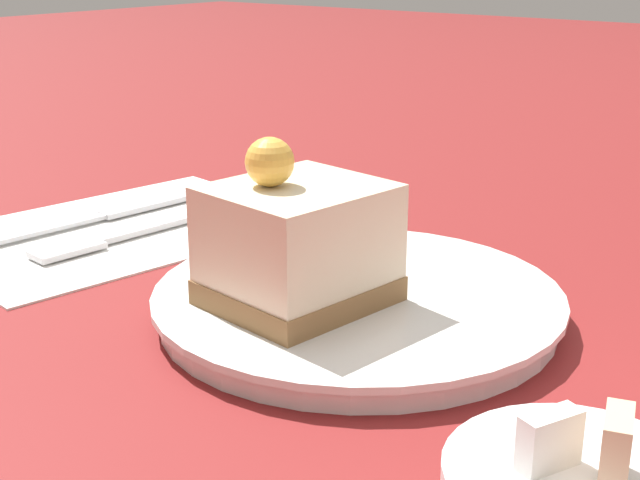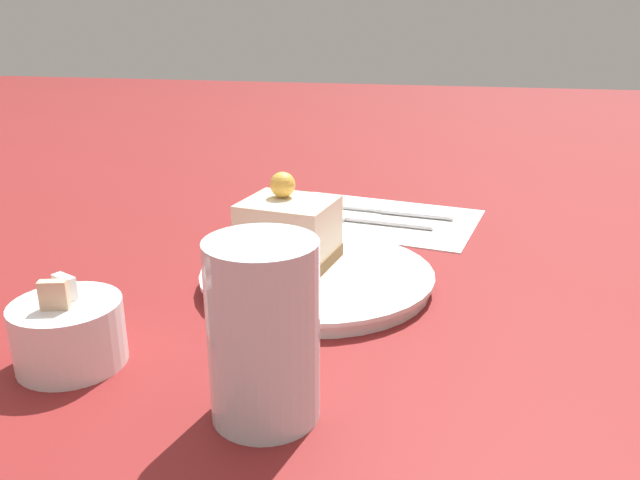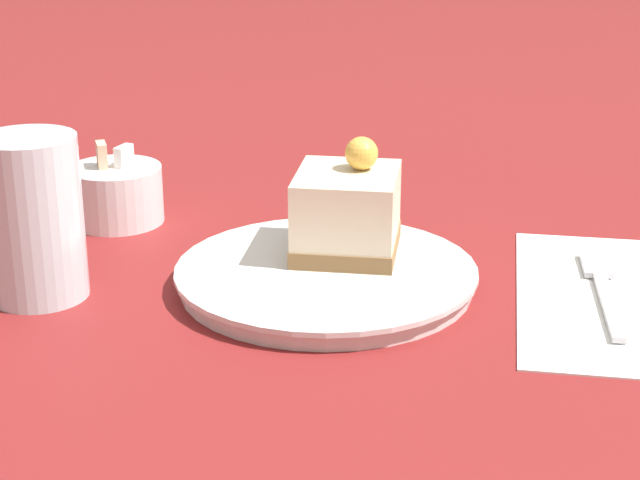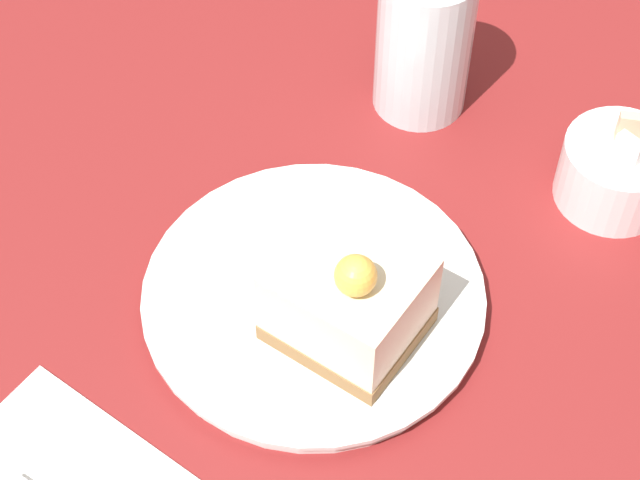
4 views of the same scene
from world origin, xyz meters
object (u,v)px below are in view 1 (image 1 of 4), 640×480
Objects in this scene: cake_slice at (297,242)px; fork at (121,236)px; plate at (358,302)px; knife at (123,211)px.

cake_slice is 0.20m from fork.
plate is at bearing -174.91° from fork.
cake_slice is (0.02, 0.03, 0.04)m from plate.
plate is at bearing 176.17° from knife.
fork is at bearing 144.36° from knife.
plate is 2.34× the size of cake_slice.
plate is 1.40× the size of fork.
cake_slice reaches higher than knife.
cake_slice reaches higher than fork.
fork is 0.06m from knife.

